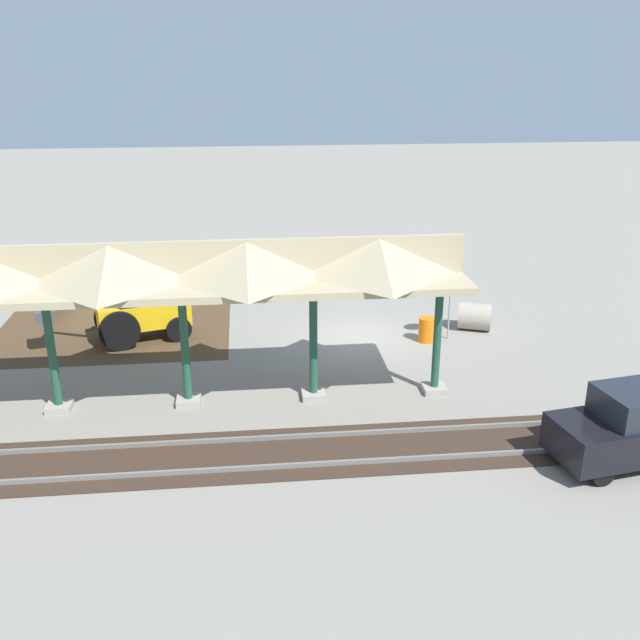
{
  "coord_description": "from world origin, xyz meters",
  "views": [
    {
      "loc": [
        4.0,
        23.75,
        9.59
      ],
      "look_at": [
        1.69,
        2.28,
        1.6
      ],
      "focal_mm": 40.0,
      "sensor_mm": 36.0,
      "label": 1
    }
  ],
  "objects": [
    {
      "name": "backhoe",
      "position": [
        7.86,
        -0.71,
        1.27
      ],
      "size": [
        5.27,
        2.6,
        2.82
      ],
      "color": "#EAB214",
      "rests_on": "ground"
    },
    {
      "name": "concrete_pipe",
      "position": [
        -4.41,
        -0.43,
        0.5
      ],
      "size": [
        1.46,
        1.36,
        1.01
      ],
      "color": "#9E9384",
      "rests_on": "ground"
    },
    {
      "name": "dirt_mound",
      "position": [
        10.3,
        -3.22,
        0.0
      ],
      "size": [
        6.22,
        6.22,
        1.88
      ],
      "primitive_type": "cone",
      "color": "#4C3823",
      "rests_on": "ground"
    },
    {
      "name": "ground_plane",
      "position": [
        0.0,
        0.0,
        0.0
      ],
      "size": [
        120.0,
        120.0,
        0.0
      ],
      "primitive_type": "plane",
      "color": "gray"
    },
    {
      "name": "stop_sign",
      "position": [
        -3.16,
        0.42,
        1.76
      ],
      "size": [
        0.66,
        0.43,
        2.43
      ],
      "color": "gray",
      "rests_on": "ground"
    },
    {
      "name": "distant_parked_car",
      "position": [
        -5.53,
        9.0,
        0.98
      ],
      "size": [
        4.44,
        2.43,
        1.98
      ],
      "color": "black",
      "rests_on": "ground"
    },
    {
      "name": "rail_tracks",
      "position": [
        0.0,
        7.76,
        0.03
      ],
      "size": [
        60.0,
        2.58,
        0.15
      ],
      "color": "slate",
      "rests_on": "ground"
    },
    {
      "name": "traffic_barrel",
      "position": [
        -2.32,
        0.58,
        0.45
      ],
      "size": [
        0.56,
        0.56,
        0.9
      ],
      "primitive_type": "cylinder",
      "color": "orange",
      "rests_on": "ground"
    },
    {
      "name": "platform_canopy",
      "position": [
        9.52,
        4.63,
        4.17
      ],
      "size": [
        23.36,
        3.2,
        4.9
      ],
      "color": "#9E998E",
      "rests_on": "ground"
    },
    {
      "name": "dirt_work_zone",
      "position": [
        9.01,
        -1.98,
        0.0
      ],
      "size": [
        8.59,
        7.0,
        0.01
      ],
      "primitive_type": "cube",
      "color": "#4C3823",
      "rests_on": "ground"
    }
  ]
}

